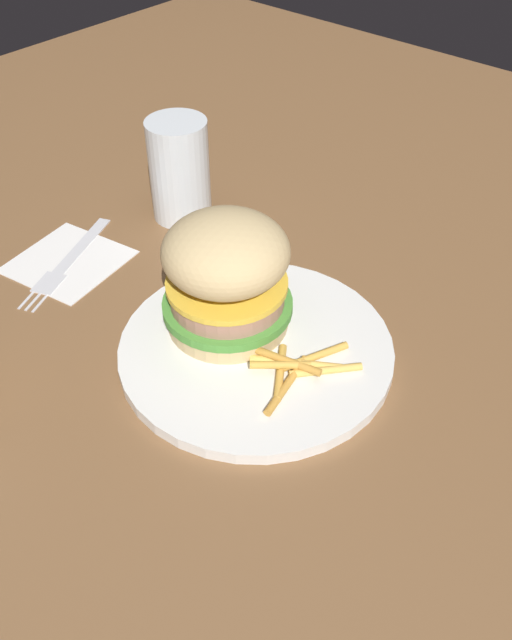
% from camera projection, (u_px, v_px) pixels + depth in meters
% --- Properties ---
extents(ground_plane, '(1.60, 1.60, 0.00)m').
position_uv_depth(ground_plane, '(227.00, 344.00, 0.65)').
color(ground_plane, brown).
extents(plate, '(0.25, 0.25, 0.01)m').
position_uv_depth(plate, '(256.00, 349.00, 0.63)').
color(plate, white).
rests_on(plate, ground_plane).
extents(sandwich, '(0.12, 0.12, 0.11)m').
position_uv_depth(sandwich, '(226.00, 275.00, 0.61)').
color(sandwich, tan).
rests_on(sandwich, plate).
extents(fries_pile, '(0.11, 0.10, 0.01)m').
position_uv_depth(fries_pile, '(294.00, 367.00, 0.60)').
color(fries_pile, gold).
rests_on(fries_pile, plate).
extents(napkin, '(0.13, 0.13, 0.00)m').
position_uv_depth(napkin, '(68.00, 261.00, 0.74)').
color(napkin, white).
rests_on(napkin, ground_plane).
extents(fork, '(0.17, 0.08, 0.00)m').
position_uv_depth(fork, '(67.00, 260.00, 0.74)').
color(fork, silver).
rests_on(fork, napkin).
extents(drink_glass, '(0.07, 0.07, 0.12)m').
position_uv_depth(drink_glass, '(180.00, 176.00, 0.78)').
color(drink_glass, silver).
rests_on(drink_glass, ground_plane).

